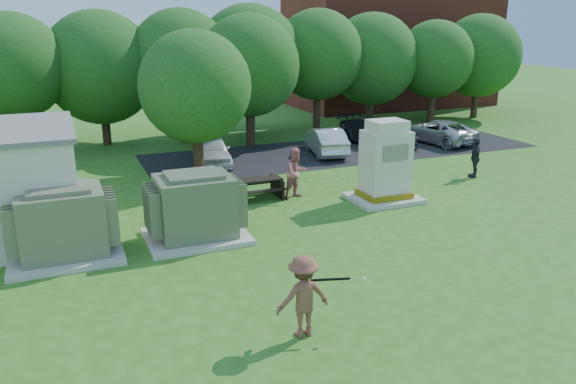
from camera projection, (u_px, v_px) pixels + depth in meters
name	position (u px, v px, depth m)	size (l,w,h in m)	color
ground	(349.00, 284.00, 14.11)	(120.00, 120.00, 0.00)	#2D6619
brick_building	(390.00, 52.00, 43.36)	(15.00, 8.00, 8.00)	maroon
parking_strip	(344.00, 151.00, 28.59)	(20.00, 6.00, 0.01)	#232326
transformer_left	(63.00, 225.00, 15.43)	(3.00, 2.40, 2.07)	beige
transformer_right	(195.00, 208.00, 16.78)	(3.00, 2.40, 2.07)	beige
generator_cabinet	(385.00, 166.00, 20.31)	(2.45, 2.00, 2.98)	beige
picnic_table	(258.00, 186.00, 20.81)	(1.76, 1.32, 0.75)	black
batter	(303.00, 296.00, 11.59)	(1.16, 0.66, 1.79)	brown
person_at_picnic	(296.00, 173.00, 20.76)	(0.92, 0.72, 1.90)	#CF6D70
person_walking_right	(475.00, 158.00, 23.54)	(0.98, 0.41, 1.68)	#27282D
car_white	(212.00, 150.00, 25.73)	(1.55, 3.86, 1.31)	silver
car_silver_a	(326.00, 141.00, 27.75)	(1.40, 4.00, 1.32)	silver
car_dark	(377.00, 132.00, 29.64)	(1.95, 4.80, 1.39)	black
car_silver_b	(438.00, 131.00, 30.31)	(2.07, 4.49, 1.25)	#B3B4B8
batting_equipment	(332.00, 280.00, 11.69)	(1.33, 0.40, 0.09)	black
tree_row	(215.00, 64.00, 29.88)	(41.30, 13.30, 7.30)	#47301E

